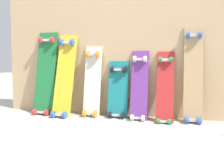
{
  "coord_description": "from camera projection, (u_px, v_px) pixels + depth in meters",
  "views": [
    {
      "loc": [
        0.61,
        -2.4,
        0.6
      ],
      "look_at": [
        0.0,
        -0.07,
        0.43
      ],
      "focal_mm": 39.01,
      "sensor_mm": 36.0,
      "label": 1
    }
  ],
  "objects": [
    {
      "name": "skateboard_green",
      "position": [
        45.0,
        76.0,
        2.62
      ],
      "size": [
        0.22,
        0.25,
        0.94
      ],
      "color": "#1E7238",
      "rests_on": "ground"
    },
    {
      "name": "skateboard_red",
      "position": [
        165.0,
        90.0,
        2.29
      ],
      "size": [
        0.16,
        0.26,
        0.74
      ],
      "color": "#B22626",
      "rests_on": "ground"
    },
    {
      "name": "skateboard_yellow",
      "position": [
        64.0,
        78.0,
        2.52
      ],
      "size": [
        0.2,
        0.31,
        0.91
      ],
      "color": "gold",
      "rests_on": "ground"
    },
    {
      "name": "skateboard_natural",
      "position": [
        193.0,
        78.0,
        2.26
      ],
      "size": [
        0.17,
        0.2,
        0.96
      ],
      "color": "tan",
      "rests_on": "ground"
    },
    {
      "name": "skateboard_purple",
      "position": [
        139.0,
        88.0,
        2.37
      ],
      "size": [
        0.17,
        0.22,
        0.74
      ],
      "color": "#6B338C",
      "rests_on": "ground"
    },
    {
      "name": "skateboard_teal",
      "position": [
        118.0,
        92.0,
        2.46
      ],
      "size": [
        0.2,
        0.18,
        0.63
      ],
      "color": "#197A7F",
      "rests_on": "ground"
    },
    {
      "name": "ground_plane",
      "position": [
        114.0,
        116.0,
        2.51
      ],
      "size": [
        12.0,
        12.0,
        0.0
      ],
      "primitive_type": "plane",
      "color": "#B2AAA0"
    },
    {
      "name": "skateboard_white",
      "position": [
        92.0,
        84.0,
        2.51
      ],
      "size": [
        0.18,
        0.2,
        0.78
      ],
      "color": "silver",
      "rests_on": "ground"
    },
    {
      "name": "plywood_wall_panel",
      "position": [
        115.0,
        31.0,
        2.52
      ],
      "size": [
        2.47,
        0.04,
        1.76
      ],
      "primitive_type": "cube",
      "color": "tan",
      "rests_on": "ground"
    }
  ]
}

